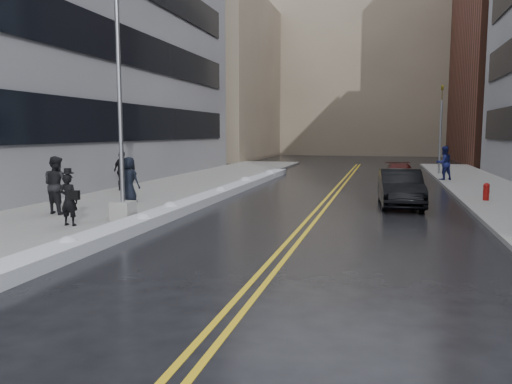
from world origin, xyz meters
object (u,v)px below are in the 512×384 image
Objects in this scene: traffic_signal at (441,126)px; pedestrian_fedora at (69,200)px; fire_hydrant at (486,191)px; car_black at (400,188)px; pedestrian_c at (129,180)px; pedestrian_d at (122,171)px; lamppost at (121,146)px; pedestrian_east at (444,163)px; pedestrian_b at (57,185)px; car_maroon at (400,174)px.

pedestrian_fedora is (-12.85, -23.34, -2.46)m from traffic_signal.
fire_hydrant is 3.87m from car_black.
fire_hydrant is 0.46× the size of pedestrian_fedora.
pedestrian_c is 0.96× the size of pedestrian_d.
pedestrian_c is (-0.71, 4.96, 0.13)m from pedestrian_fedora.
lamppost is 20.75m from pedestrian_east.
pedestrian_d is 13.01m from car_black.
traffic_signal reaches higher than pedestrian_east.
car_black is at bearing -136.11° from pedestrian_b.
pedestrian_b is at bearing 79.65° from pedestrian_c.
pedestrian_east reaches higher than pedestrian_c.
pedestrian_b is 0.44× the size of car_black.
lamppost is 4.81× the size of pedestrian_fedora.
lamppost reaches higher than pedestrian_c.
car_maroon is (10.05, 16.27, -0.33)m from pedestrian_fedora.
fire_hydrant is 0.40× the size of pedestrian_c.
pedestrian_fedora reaches higher than car_maroon.
pedestrian_east is (-0.22, -4.83, -2.25)m from traffic_signal.
traffic_signal reaches higher than pedestrian_b.
fire_hydrant is at bearing -153.93° from pedestrian_c.
pedestrian_fedora is at bearing -145.75° from car_black.
pedestrian_east is (-0.72, 9.17, 0.60)m from fire_hydrant.
pedestrian_east reaches higher than pedestrian_d.
car_maroon is (9.00, 14.93, -1.92)m from lamppost.
traffic_signal is 8.10m from car_maroon.
pedestrian_fedora is (-1.05, -1.34, -1.59)m from lamppost.
pedestrian_east is (15.75, 9.79, 0.04)m from pedestrian_d.
pedestrian_c is (1.07, 3.09, -0.08)m from pedestrian_b.
car_black is (9.85, 7.71, -0.20)m from pedestrian_fedora.
car_black is at bearing -93.46° from car_maroon.
traffic_signal reaches higher than car_black.
car_black is 1.07× the size of car_maroon.
car_black is (8.80, 6.37, -1.79)m from lamppost.
pedestrian_c is (-13.56, -18.37, -2.33)m from traffic_signal.
lamppost is 2.33m from pedestrian_fedora.
car_black is at bearing -156.64° from pedestrian_c.
lamppost is at bearing 124.72° from pedestrian_c.
lamppost is 3.20m from pedestrian_b.
lamppost reaches higher than car_black.
pedestrian_east is at bearing 55.99° from lamppost.
pedestrian_d is 0.96× the size of pedestrian_east.
pedestrian_b reaches higher than fire_hydrant.
pedestrian_fedora is 0.35× the size of car_black.
fire_hydrant is 14.74m from pedestrian_c.
pedestrian_c is 15.62m from car_maroon.
fire_hydrant is 0.17× the size of car_maroon.
lamppost reaches higher than pedestrian_east.
fire_hydrant is 0.16× the size of car_black.
traffic_signal is 16.14m from car_black.
pedestrian_b reaches higher than car_maroon.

